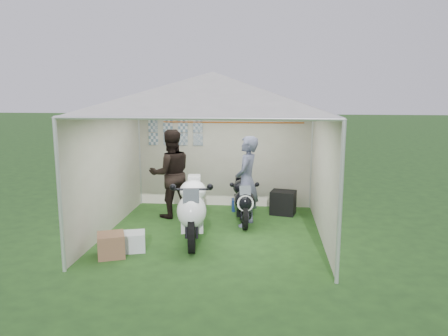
{
  "coord_description": "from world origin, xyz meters",
  "views": [
    {
      "loc": [
        1.0,
        -7.89,
        2.7
      ],
      "look_at": [
        0.17,
        0.35,
        1.19
      ],
      "focal_mm": 35.0,
      "sensor_mm": 36.0,
      "label": 1
    }
  ],
  "objects": [
    {
      "name": "person_blue_jacket",
      "position": [
        0.6,
        0.53,
        0.9
      ],
      "size": [
        0.55,
        0.73,
        1.8
      ],
      "primitive_type": "imported",
      "rotation": [
        0.0,
        0.0,
        -1.77
      ],
      "color": "slate",
      "rests_on": "ground"
    },
    {
      "name": "crate_1",
      "position": [
        -1.51,
        -1.35,
        0.19
      ],
      "size": [
        0.55,
        0.55,
        0.38
      ],
      "primitive_type": "cube",
      "rotation": [
        0.0,
        0.0,
        0.38
      ],
      "color": "brown",
      "rests_on": "ground"
    },
    {
      "name": "motorcycle_white",
      "position": [
        -0.32,
        -0.39,
        0.61
      ],
      "size": [
        0.68,
        2.21,
        1.09
      ],
      "rotation": [
        0.0,
        0.0,
        0.14
      ],
      "color": "black",
      "rests_on": "ground"
    },
    {
      "name": "ground",
      "position": [
        0.0,
        0.0,
        0.0
      ],
      "size": [
        80.0,
        80.0,
        0.0
      ],
      "primitive_type": "plane",
      "color": "#21431A",
      "rests_on": "ground"
    },
    {
      "name": "equipment_box",
      "position": [
        1.35,
        1.4,
        0.26
      ],
      "size": [
        0.6,
        0.52,
        0.52
      ],
      "primitive_type": "cube",
      "rotation": [
        0.0,
        0.0,
        -0.24
      ],
      "color": "black",
      "rests_on": "ground"
    },
    {
      "name": "person_dark_jacket",
      "position": [
        -1.03,
        0.98,
        0.94
      ],
      "size": [
        1.12,
        1.02,
        1.87
      ],
      "primitive_type": "imported",
      "rotation": [
        0.0,
        0.0,
        3.57
      ],
      "color": "black",
      "rests_on": "ground"
    },
    {
      "name": "motorcycle_black",
      "position": [
        0.51,
        0.77,
        0.49
      ],
      "size": [
        0.55,
        1.77,
        0.87
      ],
      "rotation": [
        0.0,
        0.0,
        0.14
      ],
      "color": "black",
      "rests_on": "ground"
    },
    {
      "name": "paddock_stand",
      "position": [
        0.4,
        1.57,
        0.13
      ],
      "size": [
        0.38,
        0.27,
        0.27
      ],
      "primitive_type": "cube",
      "rotation": [
        0.0,
        0.0,
        0.14
      ],
      "color": "#2543AB",
      "rests_on": "ground"
    },
    {
      "name": "canopy_tent",
      "position": [
        -0.0,
        0.03,
        2.58
      ],
      "size": [
        5.66,
        5.66,
        3.0
      ],
      "color": "silver",
      "rests_on": "ground"
    },
    {
      "name": "crate_0",
      "position": [
        -1.27,
        -1.06,
        0.16
      ],
      "size": [
        0.55,
        0.48,
        0.31
      ],
      "primitive_type": "cube",
      "rotation": [
        0.0,
        0.0,
        0.28
      ],
      "color": "silver",
      "rests_on": "ground"
    }
  ]
}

